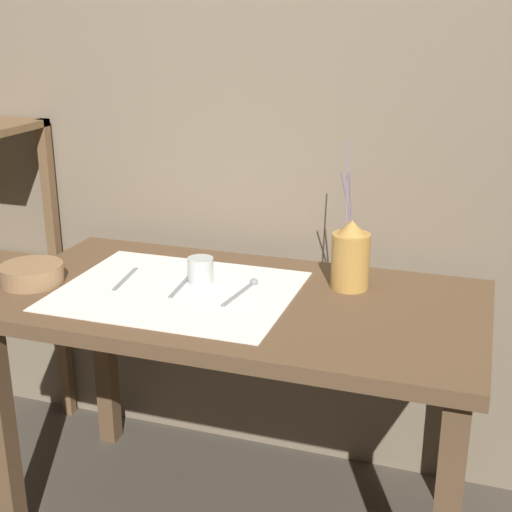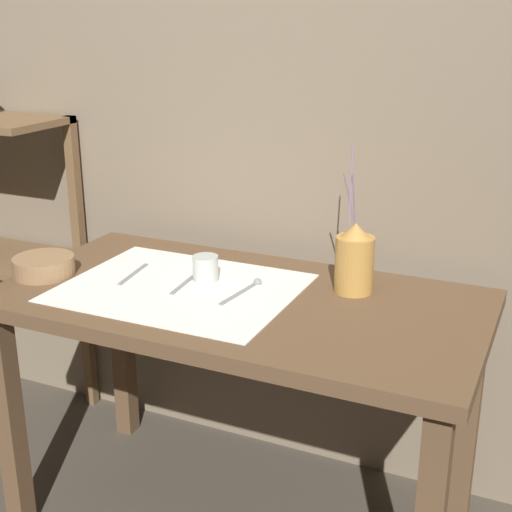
{
  "view_description": "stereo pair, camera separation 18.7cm",
  "coord_description": "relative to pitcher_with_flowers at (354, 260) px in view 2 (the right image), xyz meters",
  "views": [
    {
      "loc": [
        0.61,
        -1.68,
        1.47
      ],
      "look_at": [
        0.05,
        0.0,
        0.86
      ],
      "focal_mm": 50.0,
      "sensor_mm": 36.0,
      "label": 1
    },
    {
      "loc": [
        0.78,
        -1.61,
        1.47
      ],
      "look_at": [
        0.05,
        0.0,
        0.86
      ],
      "focal_mm": 50.0,
      "sensor_mm": 36.0,
      "label": 2
    }
  ],
  "objects": [
    {
      "name": "pitcher_with_flowers",
      "position": [
        0.0,
        0.0,
        0.0
      ],
      "size": [
        0.11,
        0.11,
        0.41
      ],
      "color": "#B7843D",
      "rests_on": "wooden_table"
    },
    {
      "name": "fork_outer",
      "position": [
        -0.62,
        -0.15,
        -0.09
      ],
      "size": [
        0.04,
        0.18,
        0.0
      ],
      "color": "gray",
      "rests_on": "wooden_table"
    },
    {
      "name": "wooden_bowl",
      "position": [
        -0.86,
        -0.25,
        -0.06
      ],
      "size": [
        0.18,
        0.18,
        0.05
      ],
      "color": "#8E6B47",
      "rests_on": "wooden_table"
    },
    {
      "name": "glass_tumbler_near",
      "position": [
        -0.41,
        -0.1,
        -0.05
      ],
      "size": [
        0.07,
        0.07,
        0.07
      ],
      "color": "#B7C1BC",
      "rests_on": "wooden_table"
    },
    {
      "name": "spoon_outer",
      "position": [
        -0.45,
        -0.09,
        -0.08
      ],
      "size": [
        0.03,
        0.19,
        0.02
      ],
      "color": "gray",
      "rests_on": "wooden_table"
    },
    {
      "name": "spoon_inner",
      "position": [
        -0.26,
        -0.1,
        -0.08
      ],
      "size": [
        0.04,
        0.19,
        0.02
      ],
      "color": "gray",
      "rests_on": "wooden_table"
    },
    {
      "name": "linen_cloth",
      "position": [
        -0.44,
        -0.18,
        -0.09
      ],
      "size": [
        0.64,
        0.5,
        0.0
      ],
      "color": "white",
      "rests_on": "wooden_table"
    },
    {
      "name": "wooden_table",
      "position": [
        -0.27,
        -0.16,
        -0.19
      ],
      "size": [
        1.32,
        0.68,
        0.74
      ],
      "color": "brown",
      "rests_on": "ground_plane"
    },
    {
      "name": "stone_wall_back",
      "position": [
        -0.27,
        0.3,
        0.37
      ],
      "size": [
        7.0,
        0.06,
        2.4
      ],
      "color": "#7A6B56",
      "rests_on": "ground_plane"
    }
  ]
}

